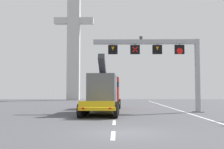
# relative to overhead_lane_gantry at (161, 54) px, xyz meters

# --- Properties ---
(ground) EXTENTS (112.00, 112.00, 0.00)m
(ground) POSITION_rel_overhead_lane_gantry_xyz_m (-3.97, -13.32, -5.72)
(ground) COLOR #4C4C51
(lane_markings) EXTENTS (0.20, 38.51, 0.01)m
(lane_markings) POSITION_rel_overhead_lane_gantry_xyz_m (-4.53, -1.36, -5.72)
(lane_markings) COLOR silver
(lane_markings) RESTS_ON ground
(edge_line_right) EXTENTS (0.20, 63.00, 0.01)m
(edge_line_right) POSITION_rel_overhead_lane_gantry_xyz_m (2.23, -1.32, -5.72)
(edge_line_right) COLOR silver
(edge_line_right) RESTS_ON ground
(overhead_lane_gantry) EXTENTS (10.67, 0.90, 7.45)m
(overhead_lane_gantry) POSITION_rel_overhead_lane_gantry_xyz_m (0.00, 0.00, 0.00)
(overhead_lane_gantry) COLOR #9EA0A5
(overhead_lane_gantry) RESTS_ON ground
(heavy_haul_truck_yellow) EXTENTS (3.46, 14.14, 5.30)m
(heavy_haul_truck_yellow) POSITION_rel_overhead_lane_gantry_xyz_m (-5.53, 1.15, -3.73)
(heavy_haul_truck_yellow) COLOR yellow
(heavy_haul_truck_yellow) RESTS_ON ground
(bridge_pylon_distant) EXTENTS (9.00, 2.00, 29.36)m
(bridge_pylon_distant) POSITION_rel_overhead_lane_gantry_xyz_m (-14.21, 35.40, 9.34)
(bridge_pylon_distant) COLOR #B7B7B2
(bridge_pylon_distant) RESTS_ON ground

